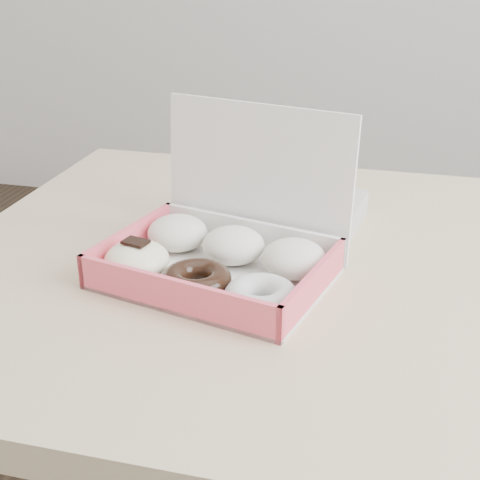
# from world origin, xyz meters

# --- Properties ---
(table) EXTENTS (1.20, 0.80, 0.75)m
(table) POSITION_xyz_m (0.00, 0.00, 0.67)
(table) COLOR #D4B78B
(table) RESTS_ON ground
(donut_box) EXTENTS (0.31, 0.28, 0.19)m
(donut_box) POSITION_xyz_m (-0.22, -0.06, 0.78)
(donut_box) COLOR white
(donut_box) RESTS_ON table
(newspapers) EXTENTS (0.24, 0.21, 0.04)m
(newspapers) POSITION_xyz_m (-0.18, 0.12, 0.77)
(newspapers) COLOR silver
(newspapers) RESTS_ON table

